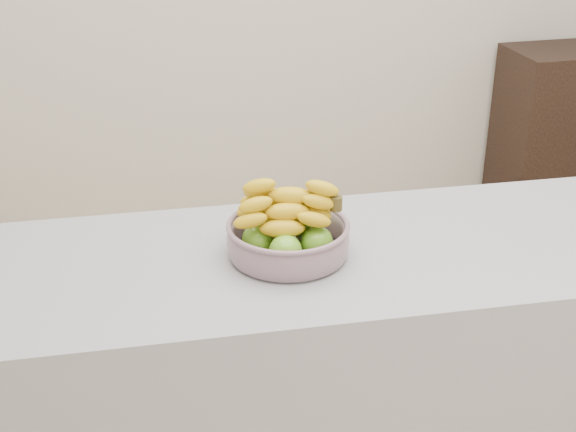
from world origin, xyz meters
name	(u,v)px	position (x,y,z in m)	size (l,w,h in m)	color
counter	(412,395)	(0.00, -0.04, 0.45)	(2.00, 0.60, 0.90)	#A1A1A9
cabinet	(550,135)	(1.34, 1.78, 0.43)	(0.48, 0.38, 0.86)	black
fruit_bowl	(288,234)	(-0.33, -0.04, 0.95)	(0.28, 0.28, 0.17)	#8795A2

